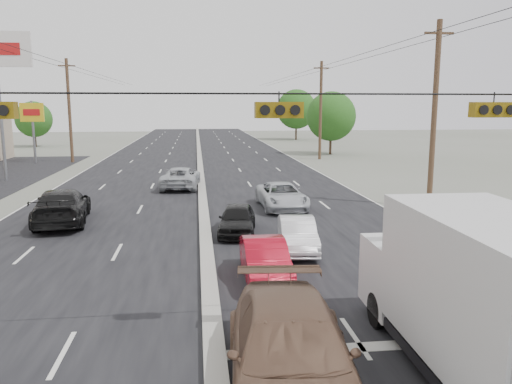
# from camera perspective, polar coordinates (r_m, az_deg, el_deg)

# --- Properties ---
(ground) EXTENTS (200.00, 200.00, 0.00)m
(ground) POSITION_cam_1_polar(r_m,az_deg,el_deg) (12.23, -4.86, -17.16)
(ground) COLOR #606356
(ground) RESTS_ON ground
(road_surface) EXTENTS (20.00, 160.00, 0.02)m
(road_surface) POSITION_cam_1_polar(r_m,az_deg,el_deg) (41.27, -6.34, 2.07)
(road_surface) COLOR black
(road_surface) RESTS_ON ground
(center_median) EXTENTS (0.50, 160.00, 0.20)m
(center_median) POSITION_cam_1_polar(r_m,az_deg,el_deg) (41.25, -6.35, 2.21)
(center_median) COLOR gray
(center_median) RESTS_ON ground
(utility_pole_left_c) EXTENTS (1.60, 0.30, 10.00)m
(utility_pole_left_c) POSITION_cam_1_polar(r_m,az_deg,el_deg) (52.33, -20.55, 8.76)
(utility_pole_left_c) COLOR #422D1E
(utility_pole_left_c) RESTS_ON ground
(utility_pole_right_b) EXTENTS (1.60, 0.30, 10.00)m
(utility_pole_right_b) POSITION_cam_1_polar(r_m,az_deg,el_deg) (28.89, 19.71, 8.42)
(utility_pole_right_b) COLOR #422D1E
(utility_pole_right_b) RESTS_ON ground
(utility_pole_right_c) EXTENTS (1.60, 0.30, 10.00)m
(utility_pole_right_c) POSITION_cam_1_polar(r_m,az_deg,el_deg) (52.48, 7.39, 9.30)
(utility_pole_right_c) COLOR #422D1E
(utility_pole_right_c) RESTS_ON ground
(traffic_signals) EXTENTS (25.00, 0.30, 0.54)m
(traffic_signals) POSITION_cam_1_polar(r_m,az_deg,el_deg) (11.03, 2.11, 9.57)
(traffic_signals) COLOR black
(traffic_signals) RESTS_ON ground
(pole_sign_far) EXTENTS (2.20, 0.25, 6.00)m
(pole_sign_far) POSITION_cam_1_polar(r_m,az_deg,el_deg) (53.27, -24.20, 7.78)
(pole_sign_far) COLOR slate
(pole_sign_far) RESTS_ON ground
(tree_left_far) EXTENTS (4.80, 4.80, 6.12)m
(tree_left_far) POSITION_cam_1_polar(r_m,az_deg,el_deg) (74.16, -24.06, 7.60)
(tree_left_far) COLOR #382619
(tree_left_far) RESTS_ON ground
(tree_right_mid) EXTENTS (5.60, 5.60, 7.14)m
(tree_right_mid) POSITION_cam_1_polar(r_m,az_deg,el_deg) (57.96, 8.58, 8.55)
(tree_right_mid) COLOR #382619
(tree_right_mid) RESTS_ON ground
(tree_right_far) EXTENTS (6.40, 6.40, 8.16)m
(tree_right_far) POSITION_cam_1_polar(r_m,az_deg,el_deg) (82.52, 4.63, 9.42)
(tree_right_far) COLOR #382619
(tree_right_far) RESTS_ON ground
(box_truck) EXTENTS (2.59, 7.01, 3.53)m
(box_truck) POSITION_cam_1_polar(r_m,az_deg,el_deg) (11.17, 23.45, -10.52)
(box_truck) COLOR black
(box_truck) RESTS_ON ground
(tan_sedan) EXTENTS (2.89, 6.09, 1.72)m
(tan_sedan) POSITION_cam_1_polar(r_m,az_deg,el_deg) (10.03, 3.98, -18.05)
(tan_sedan) COLOR brown
(tan_sedan) RESTS_ON ground
(red_sedan) EXTENTS (1.39, 3.93, 1.29)m
(red_sedan) POSITION_cam_1_polar(r_m,az_deg,el_deg) (16.12, 1.05, -7.85)
(red_sedan) COLOR #9E091A
(red_sedan) RESTS_ON ground
(queue_car_a) EXTENTS (2.04, 3.98, 1.30)m
(queue_car_a) POSITION_cam_1_polar(r_m,az_deg,el_deg) (21.76, -2.16, -3.16)
(queue_car_a) COLOR black
(queue_car_a) RESTS_ON ground
(queue_car_b) EXTENTS (1.70, 3.93, 1.26)m
(queue_car_b) POSITION_cam_1_polar(r_m,az_deg,el_deg) (19.37, 4.76, -4.89)
(queue_car_b) COLOR silver
(queue_car_b) RESTS_ON ground
(queue_car_c) EXTENTS (2.45, 5.02, 1.37)m
(queue_car_c) POSITION_cam_1_polar(r_m,az_deg,el_deg) (27.14, 2.95, -0.47)
(queue_car_c) COLOR #B7BABF
(queue_car_c) RESTS_ON ground
(oncoming_near) EXTENTS (3.03, 5.94, 1.65)m
(oncoming_near) POSITION_cam_1_polar(r_m,az_deg,el_deg) (25.37, -21.30, -1.55)
(oncoming_near) COLOR black
(oncoming_near) RESTS_ON ground
(oncoming_far) EXTENTS (2.79, 5.34, 1.44)m
(oncoming_far) POSITION_cam_1_polar(r_m,az_deg,el_deg) (34.18, -8.59, 1.62)
(oncoming_far) COLOR #A9ADB1
(oncoming_far) RESTS_ON ground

